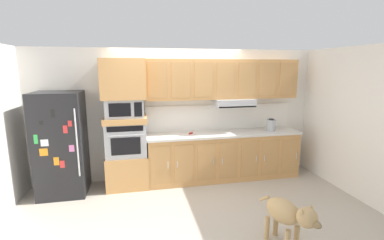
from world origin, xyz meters
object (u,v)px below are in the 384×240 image
object	(u,v)px
screwdriver	(191,133)
dog	(288,214)
microwave	(125,108)
electric_kettle	(271,125)
refrigerator	(61,144)
built_in_oven	(126,138)

from	to	relation	value
screwdriver	dog	bearing A→B (deg)	-72.04
microwave	electric_kettle	size ratio (longest dim) A/B	2.68
screwdriver	refrigerator	bearing A→B (deg)	-177.95
microwave	screwdriver	size ratio (longest dim) A/B	3.82
built_in_oven	dog	size ratio (longest dim) A/B	0.80
microwave	screwdriver	distance (m)	1.30
refrigerator	electric_kettle	size ratio (longest dim) A/B	7.33
screwdriver	electric_kettle	bearing A→B (deg)	-2.17
refrigerator	microwave	world-z (taller)	refrigerator
refrigerator	electric_kettle	xyz separation A→B (m)	(3.86, 0.02, 0.15)
screwdriver	electric_kettle	world-z (taller)	electric_kettle
refrigerator	electric_kettle	distance (m)	3.86
electric_kettle	dog	world-z (taller)	electric_kettle
built_in_oven	microwave	size ratio (longest dim) A/B	1.09
built_in_oven	electric_kettle	bearing A→B (deg)	-0.97
microwave	screwdriver	bearing A→B (deg)	0.63
electric_kettle	screwdriver	bearing A→B (deg)	177.83
dog	microwave	bearing A→B (deg)	-157.55
refrigerator	screwdriver	size ratio (longest dim) A/B	10.44
refrigerator	electric_kettle	bearing A→B (deg)	0.30
built_in_oven	screwdriver	world-z (taller)	built_in_oven
microwave	dog	world-z (taller)	microwave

